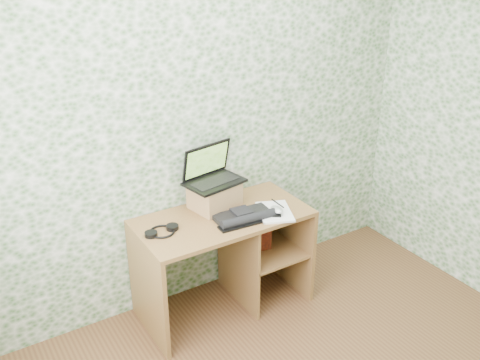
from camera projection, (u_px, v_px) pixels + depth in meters
wall_back at (199, 127)px, 3.67m from camera, size 3.50×0.00×3.50m
desk at (231, 245)px, 3.83m from camera, size 1.20×0.60×0.75m
riser at (215, 195)px, 3.74m from camera, size 0.35×0.31×0.18m
laptop at (211, 173)px, 3.71m from camera, size 0.43×0.34×0.26m
keyboard at (245, 216)px, 3.61m from camera, size 0.45×0.25×0.06m
headphones at (162, 231)px, 3.45m from camera, size 0.24×0.18×0.03m
notepad at (275, 212)px, 3.70m from camera, size 0.32×0.37×0.01m
mouse at (277, 211)px, 3.65m from camera, size 0.12×0.13×0.04m
pen at (278, 203)px, 3.79m from camera, size 0.01×0.15×0.01m
red_box at (256, 234)px, 3.88m from camera, size 0.23×0.11×0.27m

